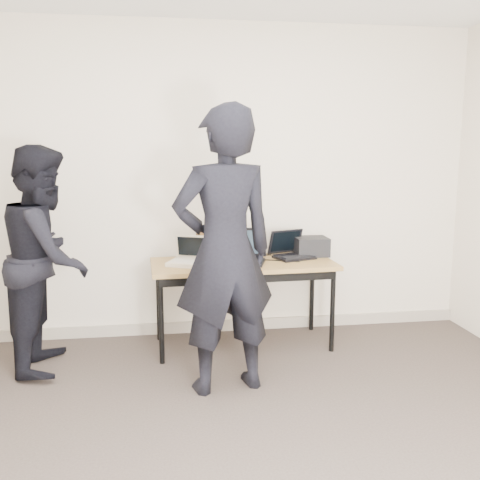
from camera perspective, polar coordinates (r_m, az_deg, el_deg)
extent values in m
cube|color=beige|center=(4.71, -2.40, 6.17)|extent=(4.50, 0.05, 2.70)
cube|color=olive|center=(4.41, 0.33, -2.58)|extent=(1.52, 0.71, 0.03)
cylinder|color=black|center=(4.18, -8.40, -8.53)|extent=(0.04, 0.04, 0.68)
cylinder|color=black|center=(4.44, 9.83, -7.45)|extent=(0.04, 0.04, 0.68)
cylinder|color=black|center=(4.69, -8.67, -6.50)|extent=(0.04, 0.04, 0.68)
cylinder|color=black|center=(4.92, 7.68, -5.67)|extent=(0.04, 0.04, 0.68)
cube|color=black|center=(4.16, 1.08, -4.19)|extent=(1.40, 0.08, 0.06)
cube|color=beige|center=(4.32, -5.73, -2.47)|extent=(0.35, 0.32, 0.03)
cube|color=beige|center=(4.29, -5.86, -2.29)|extent=(0.26, 0.21, 0.01)
cube|color=beige|center=(4.42, -5.15, -0.69)|extent=(0.27, 0.15, 0.19)
cube|color=black|center=(4.41, -5.18, -0.69)|extent=(0.23, 0.12, 0.16)
cube|color=beige|center=(4.42, -5.21, -1.95)|extent=(0.24, 0.11, 0.01)
cube|color=black|center=(4.36, 0.21, -2.36)|extent=(0.42, 0.36, 0.02)
cube|color=black|center=(4.32, 0.15, -2.26)|extent=(0.32, 0.22, 0.01)
cube|color=black|center=(4.49, 0.51, -0.21)|extent=(0.36, 0.18, 0.25)
cube|color=#26333F|center=(4.48, 0.50, -0.20)|extent=(0.31, 0.14, 0.21)
cube|color=black|center=(4.48, 0.45, -1.85)|extent=(0.31, 0.11, 0.02)
cube|color=black|center=(4.57, 5.81, -1.86)|extent=(0.37, 0.32, 0.02)
cube|color=black|center=(4.54, 6.01, -1.75)|extent=(0.28, 0.20, 0.01)
cube|color=black|center=(4.67, 4.84, -0.15)|extent=(0.32, 0.18, 0.21)
cube|color=black|center=(4.66, 4.89, -0.14)|extent=(0.27, 0.14, 0.17)
cube|color=black|center=(4.66, 5.05, -1.48)|extent=(0.27, 0.11, 0.02)
cube|color=brown|center=(4.58, -2.31, -0.38)|extent=(0.38, 0.20, 0.24)
cube|color=brown|center=(4.50, -2.15, 0.74)|extent=(0.37, 0.12, 0.07)
cube|color=brown|center=(4.62, -0.38, -0.53)|extent=(0.03, 0.10, 0.02)
ellipsoid|color=white|center=(4.56, -1.95, 1.66)|extent=(0.14, 0.11, 0.08)
cube|color=black|center=(4.70, 7.61, -0.69)|extent=(0.28, 0.24, 0.16)
cube|color=black|center=(4.21, -2.27, -2.79)|extent=(0.07, 0.04, 0.03)
cube|color=silver|center=(4.29, 0.68, -2.66)|extent=(0.21, 0.14, 0.01)
cube|color=black|center=(4.46, 4.17, -2.20)|extent=(0.31, 0.14, 0.01)
cube|color=black|center=(4.56, 6.77, -1.98)|extent=(0.14, 0.23, 0.01)
cube|color=silver|center=(4.26, -2.31, -2.76)|extent=(0.25, 0.15, 0.01)
cube|color=black|center=(4.65, 1.89, -1.67)|extent=(0.25, 0.04, 0.01)
cube|color=black|center=(4.33, -5.15, -2.57)|extent=(0.27, 0.21, 0.01)
imported|color=black|center=(3.57, -1.67, -1.24)|extent=(0.79, 0.61, 1.94)
imported|color=black|center=(4.25, -19.94, -1.83)|extent=(0.64, 0.82, 1.67)
cube|color=#A09585|center=(4.93, -2.24, -9.11)|extent=(4.50, 0.03, 0.10)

